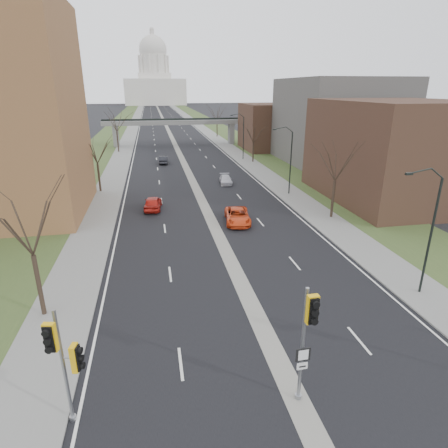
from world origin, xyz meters
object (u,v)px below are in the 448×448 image
object	(u,v)px
signal_pole_left	(64,355)
car_left_near	(153,203)
car_right_mid	(226,180)
car_left_far	(163,160)
car_right_near	(237,216)
signal_pole_median	(308,329)

from	to	relation	value
signal_pole_left	car_left_near	distance (m)	29.87
car_right_mid	car_left_far	bearing A→B (deg)	121.66
car_right_near	car_right_mid	bearing A→B (deg)	90.47
car_left_far	car_left_near	bearing A→B (deg)	88.60
car_left_far	car_right_mid	world-z (taller)	car_left_far
signal_pole_left	car_left_near	xyz separation A→B (m)	(3.59, 29.52, -2.78)
signal_pole_median	car_left_near	xyz separation A→B (m)	(-6.16, 30.30, -3.21)
signal_pole_left	car_right_near	xyz separation A→B (m)	(12.25, 23.21, -2.83)
signal_pole_left	car_left_far	world-z (taller)	signal_pole_left
signal_pole_left	signal_pole_median	bearing A→B (deg)	7.93
car_left_near	car_left_far	bearing A→B (deg)	-88.90
signal_pole_median	car_right_mid	bearing A→B (deg)	81.78
signal_pole_left	car_left_far	distance (m)	57.97
car_left_far	car_right_mid	distance (m)	19.41
car_right_mid	signal_pole_median	bearing A→B (deg)	-90.42
car_right_near	car_right_mid	size ratio (longest dim) A/B	1.27
signal_pole_median	car_right_near	size ratio (longest dim) A/B	1.07
car_right_near	car_left_near	bearing A→B (deg)	151.27
signal_pole_left	car_left_near	size ratio (longest dim) A/B	1.18
signal_pole_left	car_right_mid	size ratio (longest dim) A/B	1.30
signal_pole_left	car_right_near	bearing A→B (deg)	74.68
signal_pole_median	car_left_far	world-z (taller)	signal_pole_median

